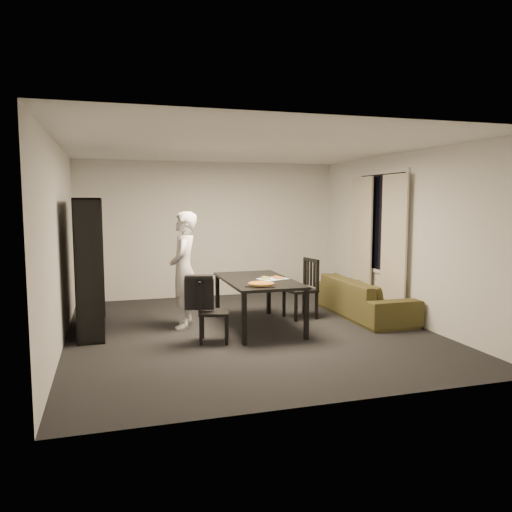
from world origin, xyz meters
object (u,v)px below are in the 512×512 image
object	(u,v)px
chair_right	(305,284)
pepperoni_pizza	(261,284)
person	(184,270)
baking_tray	(261,285)
bookshelf	(90,265)
sofa	(364,297)
chair_left	(208,307)
dining_table	(258,283)

from	to	relation	value
chair_right	pepperoni_pizza	bearing A→B (deg)	-56.94
person	pepperoni_pizza	xyz separation A→B (m)	(0.92, -0.88, -0.11)
chair_right	baking_tray	xyz separation A→B (m)	(-1.02, -0.92, 0.19)
chair_right	pepperoni_pizza	distance (m)	1.41
baking_tray	pepperoni_pizza	xyz separation A→B (m)	(-0.00, -0.02, 0.02)
bookshelf	chair_right	xyz separation A→B (m)	(3.24, -0.09, -0.41)
baking_tray	sofa	size ratio (longest dim) A/B	0.19
person	baking_tray	bearing A→B (deg)	61.99
person	sofa	bearing A→B (deg)	102.97
chair_left	pepperoni_pizza	bearing A→B (deg)	-76.86
sofa	dining_table	bearing A→B (deg)	96.93
chair_left	baking_tray	size ratio (longest dim) A/B	2.07
person	pepperoni_pizza	distance (m)	1.28
pepperoni_pizza	bookshelf	bearing A→B (deg)	155.00
baking_tray	chair_left	bearing A→B (deg)	-179.48
chair_left	pepperoni_pizza	distance (m)	0.78
chair_left	chair_right	world-z (taller)	chair_right
bookshelf	pepperoni_pizza	world-z (taller)	bookshelf
bookshelf	pepperoni_pizza	size ratio (longest dim) A/B	5.43
chair_left	sofa	xyz separation A→B (m)	(2.72, 0.76, -0.17)
bookshelf	dining_table	size ratio (longest dim) A/B	1.10
bookshelf	dining_table	world-z (taller)	bookshelf
chair_left	pepperoni_pizza	xyz separation A→B (m)	(0.73, -0.02, 0.27)
chair_left	person	distance (m)	0.96
baking_tray	pepperoni_pizza	distance (m)	0.03
dining_table	chair_left	distance (m)	1.02
dining_table	bookshelf	bearing A→B (deg)	168.27
bookshelf	sofa	bearing A→B (deg)	-3.51
dining_table	person	bearing A→B (deg)	162.13
pepperoni_pizza	baking_tray	bearing A→B (deg)	81.22
pepperoni_pizza	sofa	size ratio (longest dim) A/B	0.17
person	dining_table	bearing A→B (deg)	87.20
dining_table	baking_tray	size ratio (longest dim) A/B	4.32
bookshelf	baking_tray	bearing A→B (deg)	-24.47
dining_table	pepperoni_pizza	size ratio (longest dim) A/B	4.93
chair_left	person	size ratio (longest dim) A/B	0.49
dining_table	chair_right	xyz separation A→B (m)	(0.90, 0.39, -0.12)
bookshelf	chair_right	world-z (taller)	bookshelf
baking_tray	sofa	xyz separation A→B (m)	(1.98, 0.75, -0.42)
pepperoni_pizza	chair_left	bearing A→B (deg)	178.70
person	sofa	size ratio (longest dim) A/B	0.82
dining_table	sofa	distance (m)	1.91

